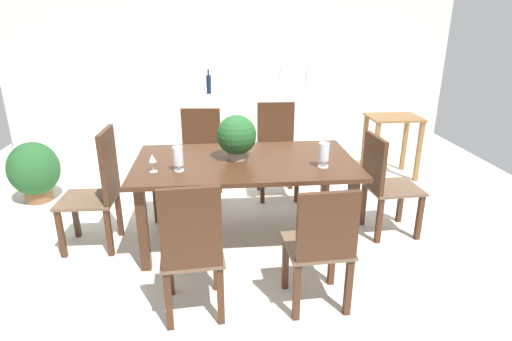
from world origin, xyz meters
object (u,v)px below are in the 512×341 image
(chair_far_left, at_px, (201,149))
(side_table, at_px, (392,133))
(chair_near_left, at_px, (192,248))
(chair_far_right, at_px, (277,145))
(flower_centerpiece, at_px, (237,136))
(crystal_vase_left, at_px, (178,157))
(crystal_vase_center_near, at_px, (324,153))
(dining_table, at_px, (245,170))
(wine_glass, at_px, (152,159))
(chair_foot_end, at_px, (384,181))
(wine_bottle_clear, at_px, (281,81))
(potted_plant_floor, at_px, (34,171))
(wine_bottle_green, at_px, (307,80))
(kitchen_counter, at_px, (258,128))
(chair_head_end, at_px, (99,186))
(wine_bottle_tall, at_px, (209,84))
(chair_near_right, at_px, (322,244))

(chair_far_left, height_order, side_table, chair_far_left)
(chair_near_left, relative_size, chair_far_right, 0.97)
(chair_far_left, xyz_separation_m, flower_centerpiece, (0.35, -0.99, 0.42))
(crystal_vase_left, xyz_separation_m, crystal_vase_center_near, (1.17, -0.02, 0.00))
(dining_table, bearing_deg, wine_glass, -164.17)
(chair_foot_end, relative_size, crystal_vase_center_near, 4.56)
(wine_bottle_clear, distance_m, potted_plant_floor, 3.19)
(chair_foot_end, relative_size, wine_bottle_green, 3.27)
(crystal_vase_center_near, distance_m, kitchen_counter, 2.38)
(chair_head_end, distance_m, crystal_vase_center_near, 1.91)
(crystal_vase_left, bearing_deg, wine_bottle_tall, 83.87)
(kitchen_counter, height_order, wine_bottle_tall, wine_bottle_tall)
(chair_foot_end, distance_m, chair_near_left, 1.97)
(chair_foot_end, relative_size, side_table, 1.22)
(chair_foot_end, bearing_deg, wine_bottle_tall, 35.14)
(chair_far_left, xyz_separation_m, side_table, (2.34, 0.39, 0.02))
(chair_head_end, relative_size, chair_far_left, 1.08)
(chair_far_left, height_order, kitchen_counter, kitchen_counter)
(chair_near_left, distance_m, wine_bottle_tall, 3.04)
(chair_foot_end, xyz_separation_m, side_table, (0.67, 1.44, 0.04))
(chair_foot_end, relative_size, chair_near_right, 1.02)
(dining_table, height_order, chair_far_left, chair_far_left)
(chair_far_left, relative_size, chair_near_left, 0.98)
(chair_near_left, relative_size, kitchen_counter, 0.63)
(dining_table, relative_size, chair_far_right, 1.84)
(kitchen_counter, height_order, wine_bottle_clear, wine_bottle_clear)
(chair_far_left, height_order, wine_glass, chair_far_left)
(side_table, bearing_deg, wine_bottle_tall, 167.39)
(crystal_vase_left, xyz_separation_m, wine_bottle_clear, (1.19, 2.45, 0.23))
(chair_foot_end, xyz_separation_m, chair_head_end, (-2.50, 0.00, 0.05))
(chair_near_right, xyz_separation_m, side_table, (1.50, 2.47, 0.05))
(chair_head_end, bearing_deg, wine_bottle_tall, 156.29)
(wine_bottle_green, distance_m, wine_bottle_tall, 1.33)
(dining_table, distance_m, chair_near_left, 1.13)
(wine_bottle_tall, bearing_deg, chair_far_right, -49.95)
(chair_far_left, xyz_separation_m, wine_bottle_clear, (1.06, 1.20, 0.56))
(crystal_vase_center_near, xyz_separation_m, potted_plant_floor, (-2.85, 1.30, -0.53))
(dining_table, xyz_separation_m, chair_near_left, (-0.42, -1.05, -0.13))
(chair_far_right, xyz_separation_m, potted_plant_floor, (-2.65, 0.01, -0.21))
(chair_near_left, xyz_separation_m, wine_glass, (-0.33, 0.83, 0.32))
(chair_head_end, relative_size, kitchen_counter, 0.66)
(crystal_vase_left, height_order, crystal_vase_center_near, crystal_vase_center_near)
(kitchen_counter, relative_size, wine_bottle_green, 5.52)
(crystal_vase_center_near, distance_m, wine_bottle_clear, 2.48)
(chair_far_left, xyz_separation_m, crystal_vase_left, (-0.13, -1.25, 0.33))
(wine_glass, distance_m, wine_bottle_green, 2.96)
(wine_glass, xyz_separation_m, wine_bottle_clear, (1.39, 2.45, 0.24))
(potted_plant_floor, bearing_deg, chair_far_left, -0.72)
(chair_far_left, xyz_separation_m, crystal_vase_center_near, (1.04, -1.28, 0.34))
(wine_bottle_clear, bearing_deg, chair_near_left, -107.96)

